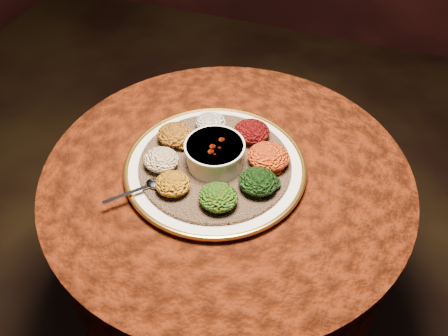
% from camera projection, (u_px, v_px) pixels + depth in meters
% --- Properties ---
extents(table, '(0.96, 0.96, 0.73)m').
position_uv_depth(table, '(227.00, 217.00, 1.41)').
color(table, black).
rests_on(table, ground).
extents(platter, '(0.47, 0.47, 0.02)m').
position_uv_depth(platter, '(215.00, 167.00, 1.28)').
color(platter, white).
rests_on(platter, table).
extents(injera, '(0.45, 0.45, 0.01)m').
position_uv_depth(injera, '(215.00, 164.00, 1.28)').
color(injera, '#856042').
rests_on(injera, platter).
extents(stew_bowl, '(0.15, 0.15, 0.06)m').
position_uv_depth(stew_bowl, '(215.00, 153.00, 1.25)').
color(stew_bowl, silver).
rests_on(stew_bowl, injera).
extents(spoon, '(0.12, 0.12, 0.01)m').
position_uv_depth(spoon, '(150.00, 185.00, 1.21)').
color(spoon, silver).
rests_on(spoon, injera).
extents(portion_ayib, '(0.08, 0.08, 0.04)m').
position_uv_depth(portion_ayib, '(211.00, 123.00, 1.35)').
color(portion_ayib, silver).
rests_on(portion_ayib, injera).
extents(portion_kitfo, '(0.10, 0.09, 0.05)m').
position_uv_depth(portion_kitfo, '(252.00, 132.00, 1.32)').
color(portion_kitfo, black).
rests_on(portion_kitfo, injera).
extents(portion_tikil, '(0.11, 0.10, 0.05)m').
position_uv_depth(portion_tikil, '(269.00, 157.00, 1.25)').
color(portion_tikil, '#B9800F').
rests_on(portion_tikil, injera).
extents(portion_gomen, '(0.10, 0.09, 0.05)m').
position_uv_depth(portion_gomen, '(258.00, 181.00, 1.20)').
color(portion_gomen, black).
rests_on(portion_gomen, injera).
extents(portion_mixveg, '(0.09, 0.09, 0.05)m').
position_uv_depth(portion_mixveg, '(218.00, 197.00, 1.16)').
color(portion_mixveg, '#943509').
rests_on(portion_mixveg, injera).
extents(portion_kik, '(0.09, 0.08, 0.04)m').
position_uv_depth(portion_kik, '(173.00, 184.00, 1.19)').
color(portion_kik, '#BC6D10').
rests_on(portion_kik, injera).
extents(portion_timatim, '(0.09, 0.09, 0.04)m').
position_uv_depth(portion_timatim, '(161.00, 160.00, 1.25)').
color(portion_timatim, maroon).
rests_on(portion_timatim, injera).
extents(portion_shiro, '(0.09, 0.09, 0.05)m').
position_uv_depth(portion_shiro, '(175.00, 135.00, 1.31)').
color(portion_shiro, '#9D5413').
rests_on(portion_shiro, injera).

